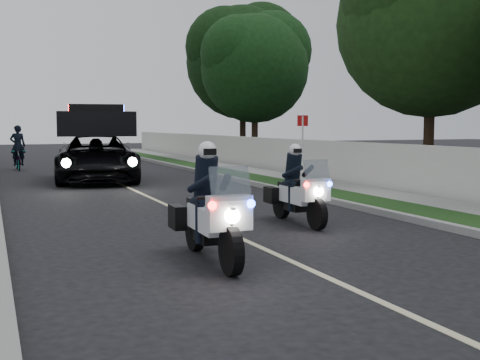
% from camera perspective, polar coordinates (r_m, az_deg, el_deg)
% --- Properties ---
extents(ground, '(120.00, 120.00, 0.00)m').
position_cam_1_polar(ground, '(8.65, 7.24, -8.70)').
color(ground, black).
rests_on(ground, ground).
extents(curb_right, '(0.20, 60.00, 0.15)m').
position_cam_1_polar(curb_right, '(19.27, 3.06, -0.72)').
color(curb_right, gray).
rests_on(curb_right, ground).
extents(grass_verge, '(1.20, 60.00, 0.16)m').
position_cam_1_polar(grass_verge, '(19.58, 4.91, -0.62)').
color(grass_verge, '#193814').
rests_on(grass_verge, ground).
extents(sidewalk_right, '(1.40, 60.00, 0.16)m').
position_cam_1_polar(sidewalk_right, '(20.21, 8.18, -0.47)').
color(sidewalk_right, gray).
rests_on(sidewalk_right, ground).
extents(property_wall, '(0.22, 60.00, 1.50)m').
position_cam_1_polar(property_wall, '(20.68, 10.59, 1.49)').
color(property_wall, beige).
rests_on(property_wall, ground).
extents(lane_marking, '(0.12, 50.00, 0.01)m').
position_cam_1_polar(lane_marking, '(17.90, -8.87, -1.46)').
color(lane_marking, '#BFB78C').
rests_on(lane_marking, ground).
extents(police_moto_left, '(0.83, 2.18, 1.83)m').
position_cam_1_polar(police_moto_left, '(9.29, -2.76, -7.69)').
color(police_moto_left, silver).
rests_on(police_moto_left, ground).
extents(police_moto_right, '(0.73, 1.99, 1.68)m').
position_cam_1_polar(police_moto_right, '(12.80, 5.44, -4.12)').
color(police_moto_right, silver).
rests_on(police_moto_right, ground).
extents(police_suv, '(3.64, 6.46, 2.98)m').
position_cam_1_polar(police_suv, '(22.85, -13.33, -0.10)').
color(police_suv, black).
rests_on(police_suv, ground).
extents(bicycle, '(0.67, 1.75, 0.91)m').
position_cam_1_polar(bicycle, '(29.48, -20.17, 0.90)').
color(bicycle, black).
rests_on(bicycle, ground).
extents(cyclist, '(0.67, 0.46, 1.85)m').
position_cam_1_polar(cyclist, '(29.48, -20.17, 0.90)').
color(cyclist, black).
rests_on(cyclist, ground).
extents(sign_post, '(0.49, 0.49, 2.48)m').
position_cam_1_polar(sign_post, '(21.48, 5.88, -0.32)').
color(sign_post, '#A8130C').
rests_on(sign_post, ground).
extents(tree_right_b, '(8.43, 8.43, 10.74)m').
position_cam_1_polar(tree_right_b, '(21.92, 17.26, -0.42)').
color(tree_right_b, '#1C3C14').
rests_on(tree_right_b, ground).
extents(tree_right_d, '(6.23, 6.23, 10.01)m').
position_cam_1_polar(tree_right_d, '(33.97, 1.39, 1.76)').
color(tree_right_d, '#133712').
rests_on(tree_right_d, ground).
extents(tree_right_e, '(7.53, 7.53, 11.03)m').
position_cam_1_polar(tree_right_e, '(35.92, 0.26, 1.95)').
color(tree_right_e, black).
rests_on(tree_right_e, ground).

